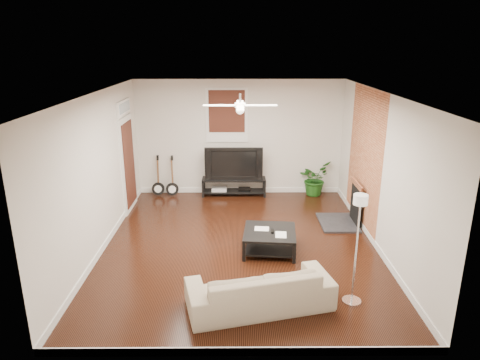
# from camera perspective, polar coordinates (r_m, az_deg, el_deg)

# --- Properties ---
(room) EXTENTS (5.01, 6.01, 2.81)m
(room) POSITION_cam_1_polar(r_m,az_deg,el_deg) (7.64, 0.02, 0.88)
(room) COLOR black
(room) RESTS_ON ground
(brick_accent) EXTENTS (0.02, 2.20, 2.80)m
(brick_accent) POSITION_cam_1_polar(r_m,az_deg,el_deg) (8.97, 16.10, 2.72)
(brick_accent) COLOR #B05D38
(brick_accent) RESTS_ON floor
(fireplace) EXTENTS (0.80, 1.10, 0.92)m
(fireplace) POSITION_cam_1_polar(r_m,az_deg,el_deg) (9.17, 13.88, -2.95)
(fireplace) COLOR black
(fireplace) RESTS_ON floor
(window_back) EXTENTS (1.00, 0.06, 1.30)m
(window_back) POSITION_cam_1_polar(r_m,az_deg,el_deg) (10.42, -1.75, 8.51)
(window_back) COLOR #3D1910
(window_back) RESTS_ON wall_back
(door_left) EXTENTS (0.08, 1.00, 2.50)m
(door_left) POSITION_cam_1_polar(r_m,az_deg,el_deg) (9.81, -14.60, 3.19)
(door_left) COLOR white
(door_left) RESTS_ON wall_left
(tv_stand) EXTENTS (1.55, 0.41, 0.44)m
(tv_stand) POSITION_cam_1_polar(r_m,az_deg,el_deg) (10.65, -0.81, -0.89)
(tv_stand) COLOR black
(tv_stand) RESTS_ON floor
(tv) EXTENTS (1.39, 0.18, 0.80)m
(tv) POSITION_cam_1_polar(r_m,az_deg,el_deg) (10.49, -0.82, 2.34)
(tv) COLOR black
(tv) RESTS_ON tv_stand
(coffee_table) EXTENTS (1.00, 1.00, 0.39)m
(coffee_table) POSITION_cam_1_polar(r_m,az_deg,el_deg) (7.89, 3.92, -8.02)
(coffee_table) COLOR black
(coffee_table) RESTS_ON floor
(sofa) EXTENTS (2.18, 1.26, 0.60)m
(sofa) POSITION_cam_1_polar(r_m,az_deg,el_deg) (6.30, 2.62, -14.05)
(sofa) COLOR tan
(sofa) RESTS_ON floor
(floor_lamp) EXTENTS (0.33, 0.33, 1.67)m
(floor_lamp) POSITION_cam_1_polar(r_m,az_deg,el_deg) (6.34, 15.08, -8.94)
(floor_lamp) COLOR white
(floor_lamp) RESTS_ON floor
(potted_plant) EXTENTS (0.96, 0.99, 0.83)m
(potted_plant) POSITION_cam_1_polar(r_m,az_deg,el_deg) (10.79, 9.77, 0.20)
(potted_plant) COLOR #1C5117
(potted_plant) RESTS_ON floor
(guitar_left) EXTENTS (0.33, 0.24, 1.00)m
(guitar_left) POSITION_cam_1_polar(r_m,az_deg,el_deg) (10.71, -10.84, 0.49)
(guitar_left) COLOR black
(guitar_left) RESTS_ON floor
(guitar_right) EXTENTS (0.34, 0.27, 1.00)m
(guitar_right) POSITION_cam_1_polar(r_m,az_deg,el_deg) (10.62, -9.01, 0.45)
(guitar_right) COLOR black
(guitar_right) RESTS_ON floor
(ceiling_fan) EXTENTS (1.24, 1.24, 0.32)m
(ceiling_fan) POSITION_cam_1_polar(r_m,az_deg,el_deg) (7.38, 0.02, 9.83)
(ceiling_fan) COLOR white
(ceiling_fan) RESTS_ON ceiling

